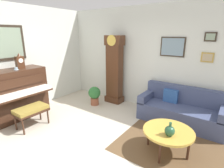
{
  "coord_description": "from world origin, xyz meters",
  "views": [
    {
      "loc": [
        2.07,
        -2.12,
        2.07
      ],
      "look_at": [
        -0.26,
        1.16,
        0.89
      ],
      "focal_mm": 27.85,
      "sensor_mm": 36.0,
      "label": 1
    }
  ],
  "objects_px": {
    "grandfather_clock": "(114,72)",
    "couch": "(181,110)",
    "piano_bench": "(31,110)",
    "potted_plant": "(95,95)",
    "piano": "(16,94)",
    "green_jug": "(170,131)",
    "coffee_table": "(168,132)",
    "mantel_clock": "(20,62)",
    "teacup": "(16,69)"
  },
  "relations": [
    {
      "from": "couch",
      "to": "piano",
      "type": "bearing_deg",
      "value": -148.07
    },
    {
      "from": "grandfather_clock",
      "to": "teacup",
      "type": "distance_m",
      "value": 2.6
    },
    {
      "from": "green_jug",
      "to": "potted_plant",
      "type": "xyz_separation_m",
      "value": [
        -2.55,
        1.04,
        -0.2
      ]
    },
    {
      "from": "mantel_clock",
      "to": "piano_bench",
      "type": "bearing_deg",
      "value": -20.63
    },
    {
      "from": "coffee_table",
      "to": "potted_plant",
      "type": "distance_m",
      "value": 2.65
    },
    {
      "from": "piano_bench",
      "to": "grandfather_clock",
      "type": "bearing_deg",
      "value": 74.38
    },
    {
      "from": "piano",
      "to": "couch",
      "type": "distance_m",
      "value": 4.06
    },
    {
      "from": "piano_bench",
      "to": "green_jug",
      "type": "height_order",
      "value": "green_jug"
    },
    {
      "from": "piano_bench",
      "to": "potted_plant",
      "type": "relative_size",
      "value": 1.25
    },
    {
      "from": "grandfather_clock",
      "to": "potted_plant",
      "type": "relative_size",
      "value": 3.62
    },
    {
      "from": "teacup",
      "to": "potted_plant",
      "type": "distance_m",
      "value": 2.15
    },
    {
      "from": "mantel_clock",
      "to": "grandfather_clock",
      "type": "bearing_deg",
      "value": 56.06
    },
    {
      "from": "potted_plant",
      "to": "green_jug",
      "type": "bearing_deg",
      "value": -22.13
    },
    {
      "from": "piano",
      "to": "potted_plant",
      "type": "distance_m",
      "value": 2.06
    },
    {
      "from": "couch",
      "to": "coffee_table",
      "type": "xyz_separation_m",
      "value": [
        0.11,
        -1.29,
        0.09
      ]
    },
    {
      "from": "green_jug",
      "to": "potted_plant",
      "type": "bearing_deg",
      "value": 157.87
    },
    {
      "from": "grandfather_clock",
      "to": "coffee_table",
      "type": "xyz_separation_m",
      "value": [
        2.15,
        -1.44,
        -0.56
      ]
    },
    {
      "from": "grandfather_clock",
      "to": "couch",
      "type": "relative_size",
      "value": 1.07
    },
    {
      "from": "couch",
      "to": "coffee_table",
      "type": "height_order",
      "value": "couch"
    },
    {
      "from": "couch",
      "to": "potted_plant",
      "type": "xyz_separation_m",
      "value": [
        -2.38,
        -0.4,
        0.01
      ]
    },
    {
      "from": "piano",
      "to": "green_jug",
      "type": "bearing_deg",
      "value": 10.96
    },
    {
      "from": "mantel_clock",
      "to": "teacup",
      "type": "relative_size",
      "value": 3.28
    },
    {
      "from": "grandfather_clock",
      "to": "teacup",
      "type": "bearing_deg",
      "value": -120.5
    },
    {
      "from": "piano_bench",
      "to": "coffee_table",
      "type": "bearing_deg",
      "value": 17.96
    },
    {
      "from": "teacup",
      "to": "piano",
      "type": "bearing_deg",
      "value": -144.2
    },
    {
      "from": "teacup",
      "to": "grandfather_clock",
      "type": "bearing_deg",
      "value": 59.5
    },
    {
      "from": "coffee_table",
      "to": "couch",
      "type": "bearing_deg",
      "value": 94.89
    },
    {
      "from": "couch",
      "to": "potted_plant",
      "type": "height_order",
      "value": "couch"
    },
    {
      "from": "mantel_clock",
      "to": "teacup",
      "type": "distance_m",
      "value": 0.23
    },
    {
      "from": "piano_bench",
      "to": "couch",
      "type": "height_order",
      "value": "couch"
    },
    {
      "from": "grandfather_clock",
      "to": "coffee_table",
      "type": "height_order",
      "value": "grandfather_clock"
    },
    {
      "from": "coffee_table",
      "to": "mantel_clock",
      "type": "distance_m",
      "value": 3.74
    },
    {
      "from": "grandfather_clock",
      "to": "teacup",
      "type": "xyz_separation_m",
      "value": [
        -1.31,
        -2.23,
        0.29
      ]
    },
    {
      "from": "teacup",
      "to": "potted_plant",
      "type": "height_order",
      "value": "teacup"
    },
    {
      "from": "teacup",
      "to": "potted_plant",
      "type": "relative_size",
      "value": 0.21
    },
    {
      "from": "teacup",
      "to": "green_jug",
      "type": "bearing_deg",
      "value": 10.25
    },
    {
      "from": "piano",
      "to": "coffee_table",
      "type": "bearing_deg",
      "value": 13.46
    },
    {
      "from": "grandfather_clock",
      "to": "potted_plant",
      "type": "xyz_separation_m",
      "value": [
        -0.34,
        -0.55,
        -0.64
      ]
    },
    {
      "from": "piano_bench",
      "to": "teacup",
      "type": "distance_m",
      "value": 1.08
    },
    {
      "from": "grandfather_clock",
      "to": "couch",
      "type": "height_order",
      "value": "grandfather_clock"
    },
    {
      "from": "piano",
      "to": "piano_bench",
      "type": "distance_m",
      "value": 0.77
    },
    {
      "from": "grandfather_clock",
      "to": "mantel_clock",
      "type": "bearing_deg",
      "value": -123.94
    },
    {
      "from": "piano_bench",
      "to": "potted_plant",
      "type": "distance_m",
      "value": 1.83
    },
    {
      "from": "couch",
      "to": "green_jug",
      "type": "distance_m",
      "value": 1.47
    },
    {
      "from": "coffee_table",
      "to": "teacup",
      "type": "relative_size",
      "value": 7.59
    },
    {
      "from": "coffee_table",
      "to": "mantel_clock",
      "type": "height_order",
      "value": "mantel_clock"
    },
    {
      "from": "piano",
      "to": "grandfather_clock",
      "type": "bearing_deg",
      "value": 58.6
    },
    {
      "from": "grandfather_clock",
      "to": "green_jug",
      "type": "height_order",
      "value": "grandfather_clock"
    },
    {
      "from": "grandfather_clock",
      "to": "potted_plant",
      "type": "distance_m",
      "value": 0.91
    },
    {
      "from": "piano_bench",
      "to": "coffee_table",
      "type": "xyz_separation_m",
      "value": [
        2.81,
        0.91,
        0.0
      ]
    }
  ]
}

